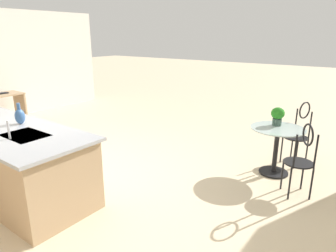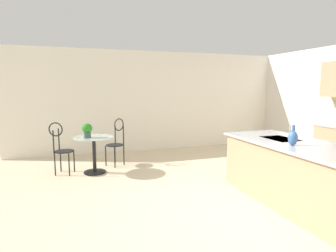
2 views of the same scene
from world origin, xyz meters
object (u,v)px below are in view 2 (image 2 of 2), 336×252
at_px(chair_near_window, 61,146).
at_px(potted_plant_on_table, 87,130).
at_px(bistro_table, 94,151).
at_px(chair_by_island, 116,140).
at_px(vase_on_counter, 293,138).

bearing_deg(chair_near_window, potted_plant_on_table, 66.25).
xyz_separation_m(bistro_table, potted_plant_on_table, (0.06, -0.12, 0.45)).
relative_size(chair_by_island, vase_on_counter, 3.62).
bearing_deg(vase_on_counter, chair_by_island, -148.13).
distance_m(chair_by_island, vase_on_counter, 3.75).
bearing_deg(chair_by_island, potted_plant_on_table, -50.11).
relative_size(chair_by_island, potted_plant_on_table, 3.70).
relative_size(potted_plant_on_table, vase_on_counter, 0.98).
bearing_deg(bistro_table, potted_plant_on_table, -62.84).
distance_m(chair_near_window, potted_plant_on_table, 0.64).
xyz_separation_m(bistro_table, vase_on_counter, (2.69, 2.49, 0.58)).
relative_size(bistro_table, chair_by_island, 0.77).
bearing_deg(vase_on_counter, bistro_table, -137.20).
bearing_deg(potted_plant_on_table, chair_near_window, -113.75).
xyz_separation_m(chair_by_island, potted_plant_on_table, (0.54, -0.65, 0.33)).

